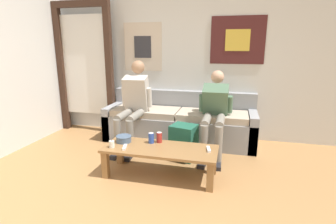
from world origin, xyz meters
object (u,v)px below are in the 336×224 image
drink_can_red (159,137)px  game_controller_near_right (209,149)px  coffee_table (160,152)px  couch (179,123)px  backpack (183,143)px  pillar_candle (112,144)px  game_controller_near_left (125,147)px  drink_can_blue (151,138)px  person_seated_teen (215,109)px  ceramic_bowl (124,138)px  person_seated_adult (134,101)px

drink_can_red → game_controller_near_right: drink_can_red is taller
coffee_table → couch: bearing=91.2°
backpack → pillar_candle: 0.97m
couch → game_controller_near_left: couch is taller
backpack → pillar_candle: backpack is taller
drink_can_blue → game_controller_near_right: drink_can_blue is taller
person_seated_teen → ceramic_bowl: (-1.00, -0.78, -0.23)m
coffee_table → pillar_candle: (-0.53, -0.13, 0.10)m
person_seated_teen → drink_can_blue: person_seated_teen is taller
game_controller_near_right → backpack: bearing=128.7°
ceramic_bowl → game_controller_near_left: 0.20m
ceramic_bowl → drink_can_blue: drink_can_blue is taller
pillar_candle → drink_can_blue: drink_can_blue is taller
ceramic_bowl → pillar_candle: 0.20m
drink_can_blue → game_controller_near_left: drink_can_blue is taller
couch → person_seated_adult: (-0.60, -0.36, 0.40)m
coffee_table → backpack: bearing=72.5°
person_seated_adult → game_controller_near_right: bearing=-33.2°
pillar_candle → game_controller_near_right: bearing=9.8°
person_seated_adult → game_controller_near_right: size_ratio=8.43×
backpack → game_controller_near_right: backpack is taller
coffee_table → game_controller_near_right: game_controller_near_right is taller
person_seated_adult → ceramic_bowl: (0.16, -0.75, -0.29)m
drink_can_blue → game_controller_near_right: (0.68, -0.06, -0.05)m
coffee_table → game_controller_near_right: size_ratio=8.67×
coffee_table → person_seated_adult: bearing=127.3°
pillar_candle → game_controller_near_left: 0.15m
drink_can_blue → game_controller_near_left: (-0.24, -0.22, -0.05)m
person_seated_adult → pillar_candle: size_ratio=13.85×
person_seated_teen → backpack: bearing=-138.4°
game_controller_near_left → person_seated_teen: bearing=46.3°
drink_can_blue → drink_can_red: 0.10m
pillar_candle → coffee_table: bearing=13.3°
couch → ceramic_bowl: bearing=-111.8°
drink_can_red → game_controller_near_left: (-0.33, -0.27, -0.05)m
couch → coffee_table: (0.02, -1.19, 0.01)m
ceramic_bowl → game_controller_near_right: ceramic_bowl is taller
person_seated_teen → drink_can_red: 0.93m
game_controller_near_left → pillar_candle: bearing=-173.5°
backpack → drink_can_blue: (-0.31, -0.41, 0.18)m
backpack → game_controller_near_right: bearing=-51.3°
person_seated_adult → game_controller_near_left: size_ratio=8.43×
coffee_table → game_controller_near_right: (0.54, 0.06, 0.07)m
couch → game_controller_near_right: (0.56, -1.13, 0.08)m
coffee_table → game_controller_near_left: 0.40m
person_seated_adult → drink_can_red: 0.92m
backpack → pillar_candle: (-0.70, -0.65, 0.16)m
pillar_candle → game_controller_near_right: 1.08m
pillar_candle → drink_can_blue: bearing=31.9°
backpack → drink_can_red: 0.46m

